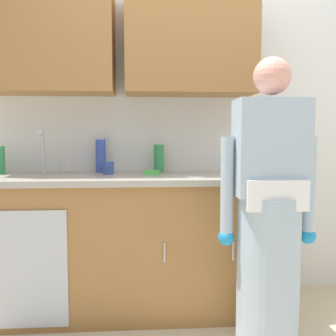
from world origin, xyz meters
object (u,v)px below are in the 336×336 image
(person_at_sink, at_px, (269,230))
(bottle_water_tall, at_px, (101,156))
(sink, at_px, (44,178))
(bottle_soap, at_px, (0,160))
(sponge, at_px, (151,172))
(bottle_cleaner_spray, at_px, (159,158))
(cup_by_sink, at_px, (108,168))
(knife_on_counter, at_px, (187,177))

(person_at_sink, relative_size, bottle_water_tall, 6.71)
(sink, xyz_separation_m, bottle_water_tall, (0.36, 0.22, 0.14))
(bottle_water_tall, bearing_deg, bottle_soap, -173.63)
(bottle_soap, bearing_deg, sponge, -5.91)
(person_at_sink, relative_size, sponge, 14.73)
(person_at_sink, relative_size, bottle_cleaner_spray, 7.95)
(sponge, bearing_deg, bottle_water_tall, 153.15)
(sink, bearing_deg, person_at_sink, -23.41)
(person_at_sink, relative_size, bottle_soap, 8.33)
(cup_by_sink, bearing_deg, knife_on_counter, -22.16)
(sink, xyz_separation_m, sponge, (0.72, 0.03, 0.03))
(sink, distance_m, bottle_cleaner_spray, 0.82)
(bottle_cleaner_spray, bearing_deg, bottle_soap, -176.93)
(sink, relative_size, person_at_sink, 0.31)
(bottle_water_tall, bearing_deg, sink, -148.49)
(cup_by_sink, bearing_deg, sponge, -4.39)
(bottle_soap, height_order, sponge, bottle_soap)
(sink, distance_m, sponge, 0.72)
(sink, relative_size, cup_by_sink, 5.66)
(knife_on_counter, height_order, sponge, sponge)
(person_at_sink, distance_m, bottle_water_tall, 1.33)
(knife_on_counter, bearing_deg, cup_by_sink, 10.34)
(sink, relative_size, knife_on_counter, 2.08)
(knife_on_counter, relative_size, sponge, 2.18)
(knife_on_counter, xyz_separation_m, sponge, (-0.22, 0.19, 0.01))
(bottle_cleaner_spray, bearing_deg, bottle_water_tall, 177.70)
(bottle_cleaner_spray, relative_size, sponge, 1.85)
(sink, distance_m, person_at_sink, 1.49)
(bottle_soap, height_order, knife_on_counter, bottle_soap)
(cup_by_sink, relative_size, sponge, 0.80)
(knife_on_counter, bearing_deg, bottle_water_tall, 0.05)
(bottle_water_tall, relative_size, bottle_cleaner_spray, 1.18)
(bottle_soap, relative_size, knife_on_counter, 0.81)
(bottle_cleaner_spray, distance_m, bottle_soap, 1.12)
(sink, bearing_deg, bottle_water_tall, 31.51)
(person_at_sink, relative_size, knife_on_counter, 6.75)
(person_at_sink, height_order, cup_by_sink, person_at_sink)
(bottle_soap, relative_size, sponge, 1.77)
(person_at_sink, distance_m, knife_on_counter, 0.64)
(sink, distance_m, bottle_water_tall, 0.44)
(person_at_sink, bearing_deg, cup_by_sink, 145.37)
(bottle_soap, height_order, cup_by_sink, bottle_soap)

